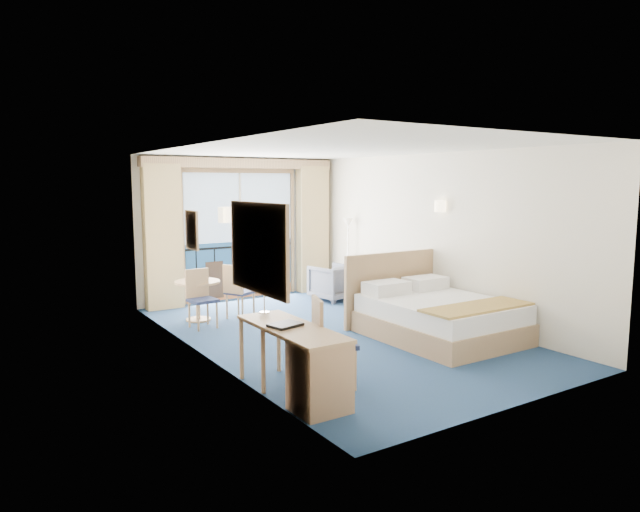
% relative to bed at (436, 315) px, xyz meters
% --- Properties ---
extents(floor, '(6.50, 6.50, 0.00)m').
position_rel_bed_xyz_m(floor, '(-1.15, 0.93, -0.32)').
color(floor, navy).
rests_on(floor, ground).
extents(room_walls, '(4.04, 6.54, 2.72)m').
position_rel_bed_xyz_m(room_walls, '(-1.15, 0.93, 1.46)').
color(room_walls, white).
rests_on(room_walls, ground).
extents(balcony_door, '(2.36, 0.03, 2.52)m').
position_rel_bed_xyz_m(balcony_door, '(-1.16, 4.14, 0.82)').
color(balcony_door, navy).
rests_on(balcony_door, room_walls).
extents(curtain_left, '(0.65, 0.22, 2.55)m').
position_rel_bed_xyz_m(curtain_left, '(-2.70, 4.00, 0.96)').
color(curtain_left, tan).
rests_on(curtain_left, room_walls).
extents(curtain_right, '(0.65, 0.22, 2.55)m').
position_rel_bed_xyz_m(curtain_right, '(0.40, 4.00, 0.96)').
color(curtain_right, tan).
rests_on(curtain_right, room_walls).
extents(pelmet, '(3.80, 0.25, 0.18)m').
position_rel_bed_xyz_m(pelmet, '(-1.15, 4.03, 2.26)').
color(pelmet, tan).
rests_on(pelmet, room_walls).
extents(mirror, '(0.05, 1.25, 0.95)m').
position_rel_bed_xyz_m(mirror, '(-3.12, -0.57, 1.23)').
color(mirror, tan).
rests_on(mirror, room_walls).
extents(wall_print, '(0.04, 0.42, 0.52)m').
position_rel_bed_xyz_m(wall_print, '(-3.12, 1.38, 1.28)').
color(wall_print, tan).
rests_on(wall_print, room_walls).
extents(sconce_left, '(0.18, 0.18, 0.18)m').
position_rel_bed_xyz_m(sconce_left, '(-3.09, 0.33, 1.53)').
color(sconce_left, '#FFE7B2').
rests_on(sconce_left, room_walls).
extents(sconce_right, '(0.18, 0.18, 0.18)m').
position_rel_bed_xyz_m(sconce_right, '(0.79, 0.78, 1.53)').
color(sconce_right, '#FFE7B2').
rests_on(sconce_right, room_walls).
extents(bed, '(1.81, 2.15, 1.14)m').
position_rel_bed_xyz_m(bed, '(0.00, 0.00, 0.00)').
color(bed, tan).
rests_on(bed, ground).
extents(nightstand, '(0.40, 0.38, 0.52)m').
position_rel_bed_xyz_m(nightstand, '(0.63, 1.35, -0.06)').
color(nightstand, tan).
rests_on(nightstand, ground).
extents(phone, '(0.22, 0.18, 0.09)m').
position_rel_bed_xyz_m(phone, '(0.65, 1.32, 0.25)').
color(phone, silver).
rests_on(phone, nightstand).
extents(armchair, '(0.84, 0.86, 0.68)m').
position_rel_bed_xyz_m(armchair, '(0.23, 3.00, 0.02)').
color(armchair, '#4D515E').
rests_on(armchair, ground).
extents(floor_lamp, '(0.21, 0.21, 1.54)m').
position_rel_bed_xyz_m(floor_lamp, '(0.69, 3.16, 0.85)').
color(floor_lamp, silver).
rests_on(floor_lamp, ground).
extents(desk, '(0.54, 1.56, 0.73)m').
position_rel_bed_xyz_m(desk, '(-2.87, -1.24, 0.09)').
color(desk, tan).
rests_on(desk, ground).
extents(desk_chair, '(0.56, 0.55, 1.00)m').
position_rel_bed_xyz_m(desk_chair, '(-2.44, -0.85, 0.24)').
color(desk_chair, '#1F2748').
rests_on(desk_chair, ground).
extents(folder, '(0.37, 0.31, 0.03)m').
position_rel_bed_xyz_m(folder, '(-2.92, -0.77, 0.43)').
color(folder, black).
rests_on(folder, desk).
extents(desk_lamp, '(0.12, 0.12, 0.44)m').
position_rel_bed_xyz_m(desk_lamp, '(-2.88, -0.21, 0.74)').
color(desk_lamp, silver).
rests_on(desk_lamp, desk).
extents(round_table, '(0.72, 0.72, 0.65)m').
position_rel_bed_xyz_m(round_table, '(-2.53, 2.83, 0.17)').
color(round_table, tan).
rests_on(round_table, ground).
extents(table_chair_a, '(0.53, 0.53, 0.91)m').
position_rel_bed_xyz_m(table_chair_a, '(-1.95, 2.57, 0.19)').
color(table_chair_a, '#1F2748').
rests_on(table_chair_a, ground).
extents(table_chair_b, '(0.42, 0.43, 0.90)m').
position_rel_bed_xyz_m(table_chair_b, '(-2.64, 2.41, 0.19)').
color(table_chair_b, '#1F2748').
rests_on(table_chair_b, ground).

